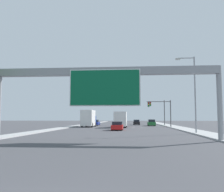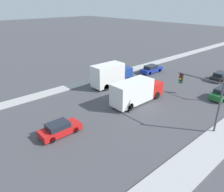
{
  "view_description": "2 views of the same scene",
  "coord_description": "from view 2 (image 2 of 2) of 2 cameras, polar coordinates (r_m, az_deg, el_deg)",
  "views": [
    {
      "loc": [
        2.45,
        -4.14,
        2.04
      ],
      "look_at": [
        0.0,
        25.51,
        4.6
      ],
      "focal_mm": 40.0,
      "sensor_mm": 36.0,
      "label": 1
    },
    {
      "loc": [
        17.53,
        27.37,
        12.51
      ],
      "look_at": [
        1.4,
        41.78,
        3.02
      ],
      "focal_mm": 35.0,
      "sensor_mm": 36.0,
      "label": 2
    }
  ],
  "objects": [
    {
      "name": "median_strip_left",
      "position": [
        44.93,
        7.06,
        7.44
      ],
      "size": [
        2.0,
        120.0,
        0.15
      ],
      "color": "#ACACAC",
      "rests_on": "ground"
    },
    {
      "name": "car_mid_left",
      "position": [
        22.83,
        -13.55,
        -8.33
      ],
      "size": [
        1.75,
        4.21,
        1.38
      ],
      "color": "red",
      "rests_on": "ground"
    },
    {
      "name": "car_mid_center",
      "position": [
        41.9,
        10.23,
        6.92
      ],
      "size": [
        1.72,
        4.66,
        1.45
      ],
      "color": "navy",
      "rests_on": "ground"
    },
    {
      "name": "car_far_left",
      "position": [
        41.61,
        26.48,
        4.64
      ],
      "size": [
        1.77,
        4.53,
        1.42
      ],
      "color": "black",
      "rests_on": "ground"
    },
    {
      "name": "car_near_center",
      "position": [
        33.86,
        26.88,
        0.65
      ],
      "size": [
        1.74,
        4.6,
        1.55
      ],
      "color": "#1E662D",
      "rests_on": "ground"
    },
    {
      "name": "truck_box_primary",
      "position": [
        28.67,
        6.32,
        1.21
      ],
      "size": [
        2.42,
        7.98,
        3.17
      ],
      "color": "red",
      "rests_on": "ground"
    },
    {
      "name": "truck_box_secondary",
      "position": [
        34.47,
        -0.25,
        5.59
      ],
      "size": [
        2.39,
        7.08,
        3.58
      ],
      "color": "navy",
      "rests_on": "ground"
    },
    {
      "name": "traffic_light_near_intersection",
      "position": [
        24.1,
        22.97,
        0.66
      ],
      "size": [
        4.98,
        0.32,
        5.6
      ],
      "color": "#4C4C4F",
      "rests_on": "ground"
    }
  ]
}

